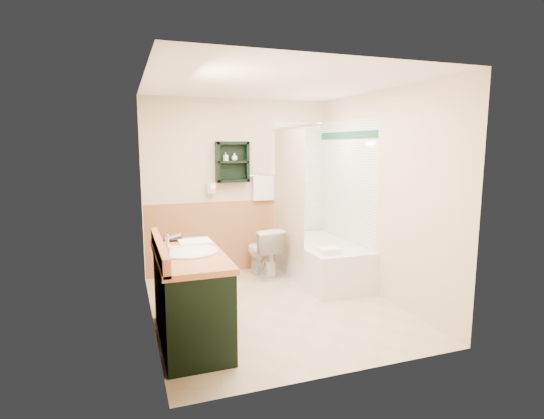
{
  "coord_description": "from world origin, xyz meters",
  "views": [
    {
      "loc": [
        -1.53,
        -4.23,
        1.78
      ],
      "look_at": [
        0.04,
        0.2,
        1.06
      ],
      "focal_mm": 28.0,
      "sensor_mm": 36.0,
      "label": 1
    }
  ],
  "objects_px": {
    "wall_shelf": "(232,162)",
    "soap_bottle_b": "(235,158)",
    "vanity": "(190,297)",
    "bathtub": "(322,261)",
    "vanity_book": "(163,228)",
    "soap_bottle_a": "(226,159)",
    "hair_dryer": "(211,188)",
    "toilet": "(263,252)"
  },
  "relations": [
    {
      "from": "hair_dryer",
      "to": "toilet",
      "type": "height_order",
      "value": "hair_dryer"
    },
    {
      "from": "wall_shelf",
      "to": "hair_dryer",
      "type": "xyz_separation_m",
      "value": [
        -0.3,
        0.02,
        -0.35
      ]
    },
    {
      "from": "wall_shelf",
      "to": "vanity_book",
      "type": "height_order",
      "value": "wall_shelf"
    },
    {
      "from": "wall_shelf",
      "to": "soap_bottle_b",
      "type": "bearing_deg",
      "value": -9.92
    },
    {
      "from": "soap_bottle_a",
      "to": "soap_bottle_b",
      "type": "bearing_deg",
      "value": 0.0
    },
    {
      "from": "wall_shelf",
      "to": "soap_bottle_b",
      "type": "height_order",
      "value": "wall_shelf"
    },
    {
      "from": "hair_dryer",
      "to": "vanity",
      "type": "bearing_deg",
      "value": -107.12
    },
    {
      "from": "vanity_book",
      "to": "soap_bottle_b",
      "type": "distance_m",
      "value": 1.82
    },
    {
      "from": "soap_bottle_b",
      "to": "bathtub",
      "type": "bearing_deg",
      "value": -35.78
    },
    {
      "from": "toilet",
      "to": "soap_bottle_b",
      "type": "relative_size",
      "value": 6.52
    },
    {
      "from": "vanity",
      "to": "vanity_book",
      "type": "relative_size",
      "value": 5.27
    },
    {
      "from": "vanity",
      "to": "vanity_book",
      "type": "distance_m",
      "value": 0.82
    },
    {
      "from": "wall_shelf",
      "to": "vanity_book",
      "type": "xyz_separation_m",
      "value": [
        -1.06,
        -1.31,
        -0.6
      ]
    },
    {
      "from": "bathtub",
      "to": "soap_bottle_a",
      "type": "height_order",
      "value": "soap_bottle_a"
    },
    {
      "from": "hair_dryer",
      "to": "soap_bottle_b",
      "type": "xyz_separation_m",
      "value": [
        0.33,
        -0.03,
        0.41
      ]
    },
    {
      "from": "vanity",
      "to": "bathtub",
      "type": "xyz_separation_m",
      "value": [
        1.92,
        1.18,
        -0.16
      ]
    },
    {
      "from": "vanity",
      "to": "toilet",
      "type": "distance_m",
      "value": 2.03
    },
    {
      "from": "vanity",
      "to": "toilet",
      "type": "xyz_separation_m",
      "value": [
        1.23,
        1.62,
        -0.08
      ]
    },
    {
      "from": "soap_bottle_a",
      "to": "toilet",
      "type": "bearing_deg",
      "value": -33.73
    },
    {
      "from": "vanity",
      "to": "bathtub",
      "type": "height_order",
      "value": "vanity"
    },
    {
      "from": "bathtub",
      "to": "toilet",
      "type": "xyz_separation_m",
      "value": [
        -0.69,
        0.43,
        0.08
      ]
    },
    {
      "from": "vanity_book",
      "to": "soap_bottle_a",
      "type": "distance_m",
      "value": 1.75
    },
    {
      "from": "hair_dryer",
      "to": "vanity",
      "type": "relative_size",
      "value": 0.18
    },
    {
      "from": "bathtub",
      "to": "vanity_book",
      "type": "bearing_deg",
      "value": -164.29
    },
    {
      "from": "wall_shelf",
      "to": "vanity",
      "type": "relative_size",
      "value": 0.42
    },
    {
      "from": "wall_shelf",
      "to": "bathtub",
      "type": "xyz_separation_m",
      "value": [
        1.03,
        -0.72,
        -1.3
      ]
    },
    {
      "from": "wall_shelf",
      "to": "toilet",
      "type": "relative_size",
      "value": 0.81
    },
    {
      "from": "toilet",
      "to": "soap_bottle_b",
      "type": "distance_m",
      "value": 1.34
    },
    {
      "from": "wall_shelf",
      "to": "bathtub",
      "type": "relative_size",
      "value": 0.37
    },
    {
      "from": "toilet",
      "to": "vanity_book",
      "type": "bearing_deg",
      "value": 29.16
    },
    {
      "from": "toilet",
      "to": "wall_shelf",
      "type": "bearing_deg",
      "value": -48.12
    },
    {
      "from": "bathtub",
      "to": "soap_bottle_a",
      "type": "xyz_separation_m",
      "value": [
        -1.12,
        0.72,
        1.34
      ]
    },
    {
      "from": "toilet",
      "to": "hair_dryer",
      "type": "bearing_deg",
      "value": -33.51
    },
    {
      "from": "hair_dryer",
      "to": "soap_bottle_b",
      "type": "height_order",
      "value": "soap_bottle_b"
    },
    {
      "from": "toilet",
      "to": "vanity_book",
      "type": "xyz_separation_m",
      "value": [
        -1.39,
        -1.02,
        0.61
      ]
    },
    {
      "from": "bathtub",
      "to": "vanity",
      "type": "bearing_deg",
      "value": -148.34
    },
    {
      "from": "bathtub",
      "to": "hair_dryer",
      "type": "bearing_deg",
      "value": 150.55
    },
    {
      "from": "toilet",
      "to": "vanity_book",
      "type": "distance_m",
      "value": 1.83
    },
    {
      "from": "hair_dryer",
      "to": "soap_bottle_b",
      "type": "bearing_deg",
      "value": -5.22
    },
    {
      "from": "bathtub",
      "to": "toilet",
      "type": "relative_size",
      "value": 2.2
    },
    {
      "from": "vanity",
      "to": "wall_shelf",
      "type": "bearing_deg",
      "value": 64.86
    },
    {
      "from": "bathtub",
      "to": "soap_bottle_a",
      "type": "distance_m",
      "value": 1.89
    }
  ]
}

